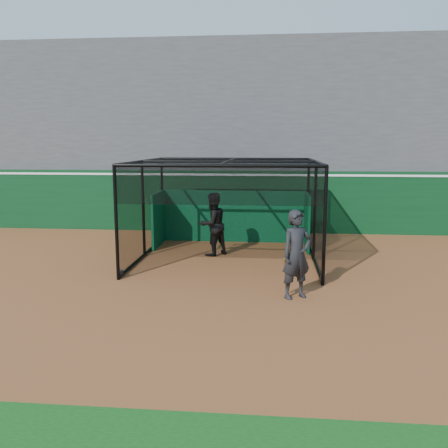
{
  "coord_description": "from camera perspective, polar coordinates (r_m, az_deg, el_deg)",
  "views": [
    {
      "loc": [
        1.53,
        -10.83,
        3.6
      ],
      "look_at": [
        0.3,
        2.0,
        1.4
      ],
      "focal_mm": 38.0,
      "sensor_mm": 36.0,
      "label": 1
    }
  ],
  "objects": [
    {
      "name": "batter",
      "position": [
        15.3,
        -1.38,
        -0.02
      ],
      "size": [
        1.25,
        1.25,
        2.04
      ],
      "primitive_type": "imported",
      "rotation": [
        0.0,
        0.0,
        3.92
      ],
      "color": "black",
      "rests_on": "ground"
    },
    {
      "name": "outfield_wall",
      "position": [
        19.52,
        0.96,
        2.88
      ],
      "size": [
        50.0,
        0.5,
        2.5
      ],
      "color": "#0A3718",
      "rests_on": "ground"
    },
    {
      "name": "ground",
      "position": [
        11.51,
        -2.45,
        -8.54
      ],
      "size": [
        120.0,
        120.0,
        0.0
      ],
      "primitive_type": "plane",
      "color": "brown",
      "rests_on": "ground"
    },
    {
      "name": "batting_cage",
      "position": [
        14.83,
        0.44,
        1.62
      ],
      "size": [
        5.48,
        5.49,
        3.04
      ],
      "color": "black",
      "rests_on": "ground"
    },
    {
      "name": "grandstand",
      "position": [
        23.17,
        1.74,
        11.85
      ],
      "size": [
        50.0,
        7.85,
        8.95
      ],
      "color": "#4C4C4F",
      "rests_on": "ground"
    },
    {
      "name": "on_deck_player",
      "position": [
        11.18,
        8.73,
        -3.65
      ],
      "size": [
        0.91,
        0.82,
        2.09
      ],
      "color": "black",
      "rests_on": "ground"
    }
  ]
}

